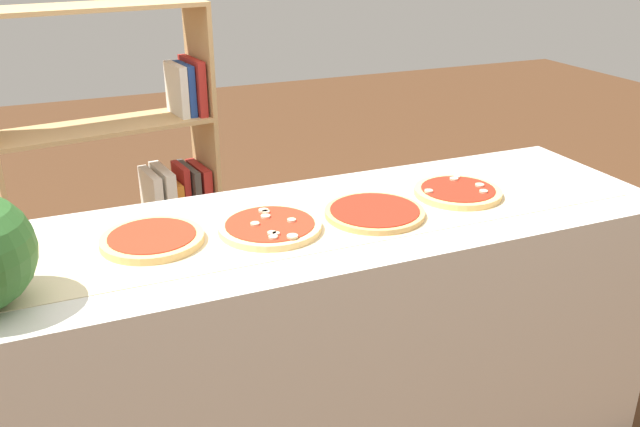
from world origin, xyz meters
name	(u,v)px	position (x,y,z in m)	size (l,w,h in m)	color
counter	(320,354)	(0.00, 0.00, 0.47)	(2.14, 0.66, 0.94)	beige
parchment_paper	(320,219)	(0.00, 0.00, 0.94)	(1.97, 0.40, 0.00)	beige
pizza_plain_0	(152,239)	(-0.48, 0.03, 0.95)	(0.28, 0.28, 0.02)	#DBB26B
pizza_mushroom_1	(270,227)	(-0.16, -0.02, 0.95)	(0.29, 0.29, 0.03)	#E5C17F
pizza_plain_2	(375,212)	(0.16, -0.04, 0.95)	(0.30, 0.30, 0.02)	tan
pizza_mushroom_3	(458,192)	(0.48, 0.01, 0.95)	(0.28, 0.28, 0.03)	#DBB26B
bookshelf	(140,188)	(-0.35, 1.20, 0.67)	(0.92, 0.41, 1.45)	tan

